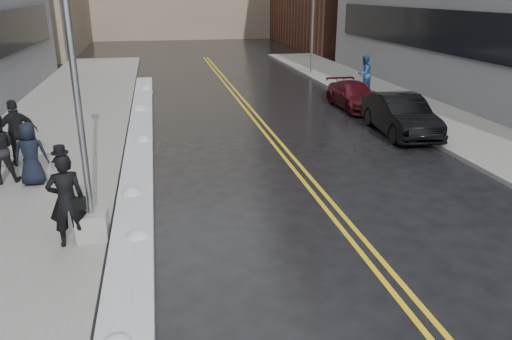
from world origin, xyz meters
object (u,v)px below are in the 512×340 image
car_black (400,115)px  car_maroon (354,96)px  traffic_signal (313,23)px  fire_hydrant (423,114)px  pedestrian_d (17,133)px  lamppost (81,133)px  pedestrian_fedora (66,200)px  pedestrian_east (364,74)px  pedestrian_c (31,154)px

car_black → car_maroon: 4.75m
traffic_signal → fire_hydrant: bearing=-88.0°
fire_hydrant → pedestrian_d: (-15.05, -2.39, 0.63)m
lamppost → car_black: lamppost is taller
pedestrian_fedora → car_black: 13.41m
car_black → pedestrian_east: bearing=81.0°
pedestrian_d → pedestrian_fedora: bearing=89.5°
pedestrian_east → car_black: 8.04m
pedestrian_fedora → pedestrian_c: pedestrian_fedora is taller
traffic_signal → pedestrian_d: traffic_signal is taller
fire_hydrant → pedestrian_east: pedestrian_east is taller
traffic_signal → car_black: 15.18m
fire_hydrant → pedestrian_c: 14.92m
traffic_signal → pedestrian_c: size_ratio=3.34×
lamppost → pedestrian_d: lamppost is taller
lamppost → car_black: size_ratio=1.63×
pedestrian_d → car_maroon: pedestrian_d is taller
traffic_signal → car_black: size_ratio=1.28×
pedestrian_fedora → pedestrian_c: 4.22m
traffic_signal → pedestrian_fedora: 25.47m
lamppost → car_black: bearing=33.3°
fire_hydrant → car_maroon: (-1.50, 3.83, 0.06)m
traffic_signal → pedestrian_east: 7.48m
traffic_signal → pedestrian_c: 23.03m
car_maroon → pedestrian_fedora: bearing=-133.3°
lamppost → pedestrian_d: (-2.75, 5.61, -1.35)m
car_black → traffic_signal: bearing=89.9°
fire_hydrant → pedestrian_d: pedestrian_d is taller
fire_hydrant → car_black: bearing=-148.6°
pedestrian_fedora → pedestrian_d: 6.29m
car_maroon → car_black: bearing=-90.3°
traffic_signal → pedestrian_east: (0.77, -7.09, -2.27)m
car_maroon → pedestrian_east: bearing=59.9°
traffic_signal → lamppost: bearing=-118.2°
pedestrian_fedora → pedestrian_c: size_ratio=1.14×
lamppost → car_maroon: (10.80, 11.83, -1.92)m
fire_hydrant → car_black: car_black is taller
pedestrian_fedora → car_black: pedestrian_fedora is taller
pedestrian_fedora → pedestrian_east: pedestrian_fedora is taller
traffic_signal → pedestrian_east: size_ratio=3.05×
pedestrian_fedora → car_black: (11.23, 7.32, -0.41)m
fire_hydrant → pedestrian_c: size_ratio=0.41×
lamppost → fire_hydrant: lamppost is taller
pedestrian_d → pedestrian_east: 17.92m
pedestrian_fedora → car_maroon: pedestrian_fedora is taller
pedestrian_east → pedestrian_c: bearing=7.9°
lamppost → car_black: 13.04m
pedestrian_fedora → pedestrian_c: (-1.55, 3.93, -0.13)m
pedestrian_east → car_maroon: bearing=30.4°
car_maroon → traffic_signal: bearing=84.1°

